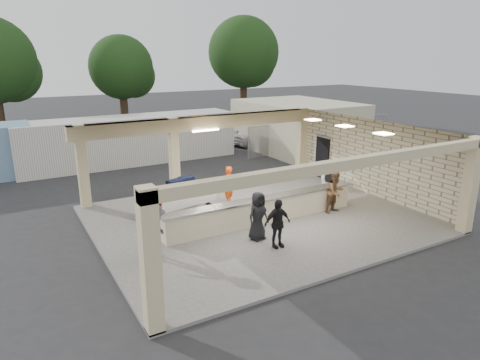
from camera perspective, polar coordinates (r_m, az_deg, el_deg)
ground at (r=16.80m, az=2.26°, el=-5.38°), size 120.00×120.00×0.00m
pavilion at (r=16.99m, az=1.73°, el=-0.30°), size 12.01×10.00×3.55m
baggage_counter at (r=16.19m, az=3.23°, el=-4.01°), size 8.20×0.58×0.98m
luggage_cart at (r=16.98m, az=-8.24°, el=-2.11°), size 2.76×2.01×1.46m
drum_fan at (r=21.02m, az=11.89°, el=0.42°), size 0.84×0.45×0.89m
baggage_handler at (r=18.02m, az=-1.64°, el=-0.73°), size 0.66×0.66×1.65m
passenger_a at (r=17.50m, az=12.60°, el=-1.57°), size 0.85×0.44×1.69m
passenger_b at (r=14.06m, az=5.00°, el=-5.80°), size 0.98×0.39×1.65m
passenger_c at (r=13.55m, az=-11.10°, el=-6.79°), size 0.96×1.13×1.71m
passenger_d at (r=14.60m, az=2.40°, el=-4.79°), size 0.88×0.50×1.70m
car_white_a at (r=31.21m, az=2.38°, el=6.00°), size 4.80×2.95×1.28m
car_white_b at (r=35.46m, az=8.02°, el=7.21°), size 4.60×2.02×1.41m
car_dark at (r=32.08m, az=-3.17°, el=6.58°), size 4.95×4.12×1.61m
container_white at (r=26.32m, az=-14.37°, el=5.21°), size 12.73×2.72×2.75m
fence at (r=29.89m, az=11.09°, el=6.07°), size 12.06×0.06×2.03m
tree_mid at (r=40.79m, az=-15.16°, el=14.00°), size 6.00×5.60×8.00m
tree_right at (r=44.55m, az=0.74°, el=16.29°), size 7.20×7.00×10.00m
adjacent_building at (r=29.62m, az=7.67°, el=7.21°), size 6.00×8.00×3.20m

